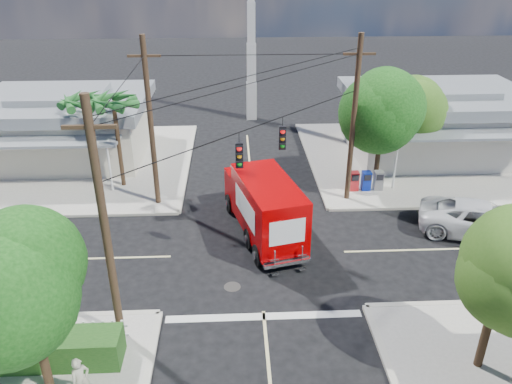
{
  "coord_description": "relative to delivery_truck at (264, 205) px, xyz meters",
  "views": [
    {
      "loc": [
        -1.02,
        -19.23,
        12.74
      ],
      "look_at": [
        0.0,
        2.0,
        2.2
      ],
      "focal_mm": 35.0,
      "sensor_mm": 36.0,
      "label": 1
    }
  ],
  "objects": [
    {
      "name": "radio_tower",
      "position": [
        0.14,
        18.21,
        4.06
      ],
      "size": [
        0.8,
        0.8,
        17.0
      ],
      "color": "silver",
      "rests_on": "ground"
    },
    {
      "name": "tree_sw_front",
      "position": [
        -7.35,
        -9.33,
        2.75
      ],
      "size": [
        3.88,
        3.78,
        6.03
      ],
      "color": "#422D1C",
      "rests_on": "sidewalk_sw"
    },
    {
      "name": "vending_boxes",
      "position": [
        6.14,
        4.41,
        -0.89
      ],
      "size": [
        1.9,
        0.5,
        1.1
      ],
      "color": "red",
      "rests_on": "sidewalk_ne"
    },
    {
      "name": "road_markings",
      "position": [
        -0.36,
        -3.26,
        -1.57
      ],
      "size": [
        32.0,
        32.0,
        0.01
      ],
      "color": "beige",
      "rests_on": "ground"
    },
    {
      "name": "tree_se",
      "position": [
        6.65,
        -9.03,
        2.46
      ],
      "size": [
        3.67,
        3.54,
        5.62
      ],
      "color": "#422D1C",
      "rests_on": "sidewalk_se"
    },
    {
      "name": "delivery_truck",
      "position": [
        0.0,
        0.0,
        0.0
      ],
      "size": [
        3.79,
        7.47,
        3.11
      ],
      "color": "black",
      "rests_on": "ground"
    },
    {
      "name": "palm_nw_front",
      "position": [
        -7.86,
        5.71,
        3.46
      ],
      "size": [
        3.01,
        3.08,
        5.59
      ],
      "color": "#422D1C",
      "rests_on": "sidewalk_nw"
    },
    {
      "name": "ground",
      "position": [
        -0.36,
        -1.79,
        -1.58
      ],
      "size": [
        120.0,
        120.0,
        0.0
      ],
      "primitive_type": "plane",
      "color": "black",
      "rests_on": "ground"
    },
    {
      "name": "sidewalk_ne",
      "position": [
        10.52,
        9.09,
        -1.51
      ],
      "size": [
        14.12,
        14.12,
        0.14
      ],
      "color": "#A49F94",
      "rests_on": "ground"
    },
    {
      "name": "pedestrian",
      "position": [
        -6.15,
        -9.82,
        -0.63
      ],
      "size": [
        0.69,
        0.69,
        1.61
      ],
      "primitive_type": "imported",
      "rotation": [
        0.0,
        0.0,
        0.77
      ],
      "color": "#B8B49A",
      "rests_on": "sidewalk_sw"
    },
    {
      "name": "tree_ne_back",
      "position": [
        9.45,
        7.17,
        2.61
      ],
      "size": [
        3.77,
        3.66,
        5.82
      ],
      "color": "#422D1C",
      "rests_on": "sidewalk_ne"
    },
    {
      "name": "parked_car",
      "position": [
        10.58,
        -0.59,
        -0.76
      ],
      "size": [
        6.5,
        4.68,
        1.64
      ],
      "primitive_type": "imported",
      "rotation": [
        0.0,
        0.0,
        1.2
      ],
      "color": "silver",
      "rests_on": "ground"
    },
    {
      "name": "hedge_sw",
      "position": [
        -8.36,
        -8.19,
        -0.89
      ],
      "size": [
        6.2,
        1.2,
        1.1
      ],
      "primitive_type": "cube",
      "color": "#184114",
      "rests_on": "sidewalk_sw"
    },
    {
      "name": "palm_nw_back",
      "position": [
        -9.86,
        7.21,
        3.09
      ],
      "size": [
        3.01,
        3.08,
        5.19
      ],
      "color": "#422D1C",
      "rests_on": "sidewalk_nw"
    },
    {
      "name": "tree_ne_front",
      "position": [
        6.85,
        4.97,
        3.19
      ],
      "size": [
        4.21,
        4.14,
        6.66
      ],
      "color": "#422D1C",
      "rests_on": "sidewalk_ne"
    },
    {
      "name": "picket_fence",
      "position": [
        -8.16,
        -7.39,
        -0.9
      ],
      "size": [
        5.94,
        0.06,
        1.0
      ],
      "color": "silver",
      "rests_on": "sidewalk_sw"
    },
    {
      "name": "sidewalk_nw",
      "position": [
        -11.24,
        9.09,
        -1.51
      ],
      "size": [
        14.12,
        14.12,
        0.14
      ],
      "color": "#A49F94",
      "rests_on": "ground"
    },
    {
      "name": "building_nw",
      "position": [
        -12.36,
        10.67,
        0.64
      ],
      "size": [
        10.8,
        10.2,
        4.3
      ],
      "color": "beige",
      "rests_on": "sidewalk_nw"
    },
    {
      "name": "building_ne",
      "position": [
        12.14,
        10.17,
        0.74
      ],
      "size": [
        11.8,
        10.2,
        4.5
      ],
      "color": "silver",
      "rests_on": "sidewalk_ne"
    },
    {
      "name": "utility_poles",
      "position": [
        -1.95,
        -0.19,
        3.1
      ],
      "size": [
        12.0,
        10.68,
        9.0
      ],
      "color": "#473321",
      "rests_on": "ground"
    }
  ]
}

